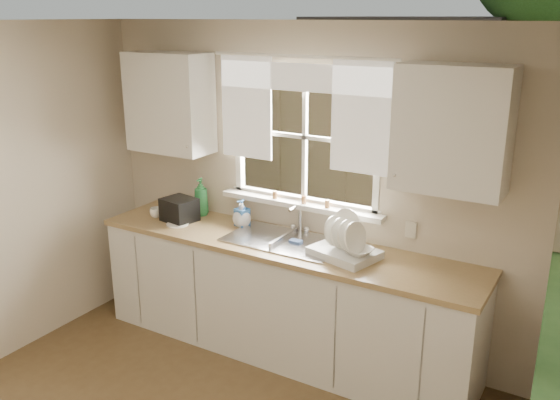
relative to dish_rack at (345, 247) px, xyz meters
The scene contains 19 objects.
room_walls 1.83m from the dish_rack, 106.42° to the right, with size 3.62×4.02×2.50m.
ceiling 2.32m from the dish_rack, 107.02° to the right, with size 3.60×4.00×0.02m, color silver.
window 0.79m from the dish_rack, 147.56° to the left, with size 1.38×0.16×1.06m.
curtains 1.12m from the dish_rack, 151.84° to the left, with size 1.50×0.03×0.81m.
base_cabinets 0.75m from the dish_rack, behind, with size 3.00×0.62×0.87m, color silver.
countertop 0.52m from the dish_rack, behind, with size 3.04×0.65×0.04m, color #997B4C.
upper_cabinet_left 1.88m from the dish_rack, behind, with size 0.70×0.33×0.80m, color silver.
upper_cabinet_right 1.09m from the dish_rack, 13.24° to the left, with size 0.70×0.33×0.80m, color silver.
wall_outlet 0.49m from the dish_rack, 40.16° to the left, with size 0.08×0.01×0.12m, color beige.
sill_jars 0.59m from the dish_rack, 151.74° to the left, with size 0.50×0.04×0.06m.
sink 0.53m from the dish_rack, behind, with size 0.88×0.52×0.40m.
dish_rack is the anchor object (origin of this frame).
bowl 0.13m from the dish_rack, 21.66° to the right, with size 0.19×0.19×0.05m, color silver.
soap_bottle_a 1.44m from the dish_rack, behind, with size 0.12×0.12×0.32m, color #2C8743.
soap_bottle_b 0.99m from the dish_rack, behind, with size 0.10×0.10×0.22m, color #306AB6.
soap_bottle_c 0.98m from the dish_rack, behind, with size 0.15×0.15×0.19m, color beige.
saucer 1.44m from the dish_rack, behind, with size 0.18×0.18×0.01m, color white.
cup 1.71m from the dish_rack, behind, with size 0.10×0.10×0.08m, color white.
black_appliance 1.49m from the dish_rack, behind, with size 0.26×0.23×0.19m, color black.
Camera 1 is at (2.09, -1.87, 2.54)m, focal length 38.00 mm.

